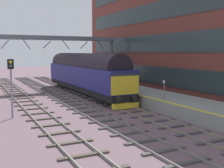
{
  "coord_description": "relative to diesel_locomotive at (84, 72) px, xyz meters",
  "views": [
    {
      "loc": [
        -11.48,
        -24.84,
        4.8
      ],
      "look_at": [
        0.2,
        -1.39,
        1.83
      ],
      "focal_mm": 45.27,
      "sensor_mm": 36.0,
      "label": 1
    }
  ],
  "objects": [
    {
      "name": "platform_number_sign",
      "position": [
        1.95,
        -12.49,
        -0.36
      ],
      "size": [
        0.1,
        0.44,
        1.66
      ],
      "color": "slate",
      "rests_on": "station_platform"
    },
    {
      "name": "track_main",
      "position": [
        -0.0,
        -5.45,
        -2.43
      ],
      "size": [
        2.5,
        60.0,
        0.15
      ],
      "color": "gray",
      "rests_on": "ground"
    },
    {
      "name": "overhead_footbridge",
      "position": [
        -1.46,
        5.98,
        3.78
      ],
      "size": [
        16.32,
        2.0,
        6.84
      ],
      "color": "slate",
      "rests_on": "ground"
    },
    {
      "name": "ground_plane",
      "position": [
        -0.0,
        -5.45,
        -2.49
      ],
      "size": [
        140.0,
        140.0,
        0.0
      ],
      "primitive_type": "plane",
      "color": "#6A525B",
      "rests_on": "ground"
    },
    {
      "name": "diesel_locomotive",
      "position": [
        0.0,
        0.0,
        0.0
      ],
      "size": [
        2.74,
        19.87,
        4.68
      ],
      "color": "black",
      "rests_on": "ground"
    },
    {
      "name": "station_building",
      "position": [
        10.09,
        -4.51,
        6.88
      ],
      "size": [
        4.3,
        42.37,
        18.73
      ],
      "color": "brown",
      "rests_on": "ground"
    },
    {
      "name": "station_platform",
      "position": [
        3.6,
        -5.45,
        -1.99
      ],
      "size": [
        4.0,
        44.0,
        1.01
      ],
      "color": "gray",
      "rests_on": "ground"
    },
    {
      "name": "track_adjacent_west",
      "position": [
        -3.35,
        -5.45,
        -2.43
      ],
      "size": [
        2.5,
        60.0,
        0.15
      ],
      "color": "slate",
      "rests_on": "ground"
    },
    {
      "name": "track_adjacent_far_west",
      "position": [
        -7.03,
        -5.45,
        -2.43
      ],
      "size": [
        2.5,
        60.0,
        0.15
      ],
      "color": "gray",
      "rests_on": "ground"
    },
    {
      "name": "signal_post_near",
      "position": [
        -8.99,
        -9.02,
        0.2
      ],
      "size": [
        0.44,
        0.22,
        4.3
      ],
      "color": "gray",
      "rests_on": "ground"
    }
  ]
}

